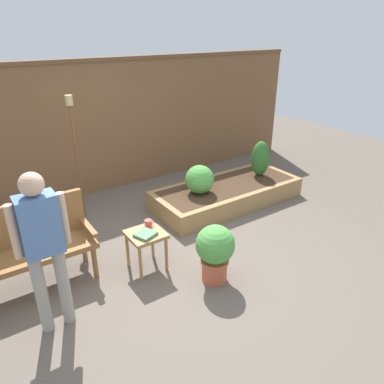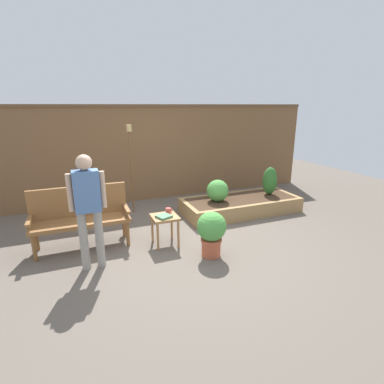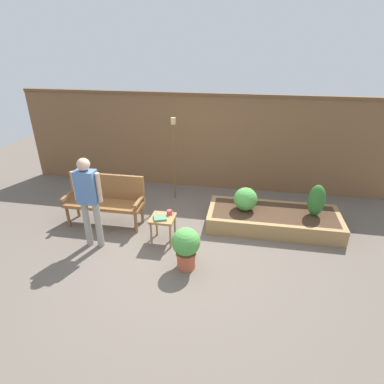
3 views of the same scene
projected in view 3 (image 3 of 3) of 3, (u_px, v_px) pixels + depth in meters
name	position (u px, v px, depth m)	size (l,w,h in m)	color
ground_plane	(179.00, 248.00, 5.25)	(14.00, 14.00, 0.00)	#60564C
fence_back	(202.00, 142.00, 7.09)	(8.40, 0.14, 2.16)	brown
garden_bench	(105.00, 196.00, 5.80)	(1.44, 0.48, 0.94)	brown
side_table	(163.00, 221.00, 5.26)	(0.40, 0.40, 0.48)	#9E7042
cup_on_table	(170.00, 212.00, 5.29)	(0.12, 0.08, 0.08)	#CC4C47
book_on_table	(160.00, 218.00, 5.18)	(0.20, 0.20, 0.03)	#4C7A56
potted_boxwood	(186.00, 246.00, 4.64)	(0.43, 0.43, 0.68)	#B75638
raised_planter_bed	(273.00, 219.00, 5.82)	(2.40, 1.00, 0.30)	#997547
shrub_near_bench	(245.00, 199.00, 5.75)	(0.43, 0.43, 0.43)	brown
shrub_far_corner	(316.00, 200.00, 5.52)	(0.30, 0.30, 0.59)	brown
tiki_torch	(174.00, 145.00, 6.41)	(0.10, 0.10, 1.78)	brown
person_by_bench	(88.00, 196.00, 4.93)	(0.47, 0.20, 1.56)	gray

